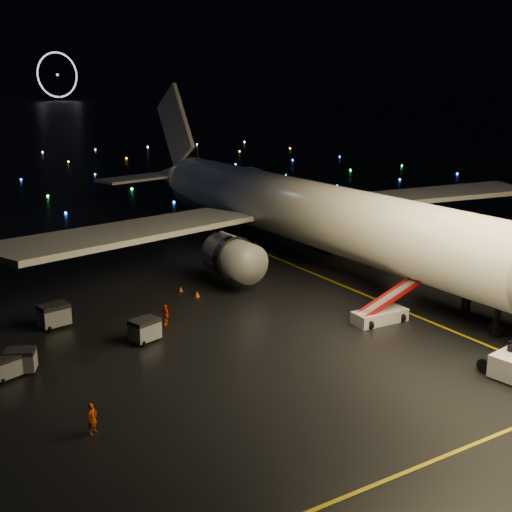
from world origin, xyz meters
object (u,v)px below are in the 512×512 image
object	(u,v)px
baggage_cart_1	(21,361)
airliner	(282,172)
crew_c	(165,315)
baggage_cart_3	(6,367)
belt_loader	(380,303)
baggage_cart_0	(145,330)
baggage_cart_2	(54,316)
crew_a	(92,418)

from	to	relation	value
baggage_cart_1	airliner	bearing A→B (deg)	50.26
crew_c	baggage_cart_3	world-z (taller)	crew_c
belt_loader	baggage_cart_1	bearing A→B (deg)	171.53
baggage_cart_0	baggage_cart_3	size ratio (longest dim) A/B	1.13
belt_loader	crew_c	size ratio (longest dim) A/B	3.99
airliner	baggage_cart_0	distance (m)	27.70
belt_loader	baggage_cart_2	xyz separation A→B (m)	(-21.97, 12.07, -0.65)
belt_loader	baggage_cart_3	world-z (taller)	belt_loader
crew_c	baggage_cart_0	world-z (taller)	baggage_cart_0
baggage_cart_2	airliner	bearing A→B (deg)	7.84
baggage_cart_0	baggage_cart_3	xyz separation A→B (m)	(-9.72, -1.13, -0.10)
airliner	baggage_cart_2	bearing A→B (deg)	-163.12
baggage_cart_0	baggage_cart_3	bearing A→B (deg)	168.36
belt_loader	baggage_cart_0	xyz separation A→B (m)	(-17.11, 5.80, -0.71)
baggage_cart_1	baggage_cart_3	xyz separation A→B (m)	(-0.96, -0.38, -0.04)
crew_a	baggage_cart_0	bearing A→B (deg)	25.61
baggage_cart_0	baggage_cart_1	distance (m)	8.79
belt_loader	baggage_cart_1	size ratio (longest dim) A/B	3.44
airliner	crew_c	distance (m)	24.40
belt_loader	baggage_cart_0	world-z (taller)	belt_loader
belt_loader	crew_c	xyz separation A→B (m)	(-14.50, 8.16, -0.76)
belt_loader	baggage_cart_3	xyz separation A→B (m)	(-26.84, 4.67, -0.81)
airliner	belt_loader	bearing A→B (deg)	-103.97
airliner	baggage_cart_3	bearing A→B (deg)	-154.22
belt_loader	crew_a	bearing A→B (deg)	-166.59
baggage_cart_2	baggage_cart_3	distance (m)	8.86
airliner	baggage_cart_2	distance (m)	29.16
crew_c	baggage_cart_3	size ratio (longest dim) A/B	0.91
crew_a	baggage_cart_3	size ratio (longest dim) A/B	0.98
crew_a	baggage_cart_1	xyz separation A→B (m)	(-1.68, 9.68, -0.07)
baggage_cart_0	baggage_cart_3	world-z (taller)	baggage_cart_0
crew_c	baggage_cart_1	distance (m)	11.79
airliner	baggage_cart_1	size ratio (longest dim) A/B	33.88
crew_a	baggage_cart_2	bearing A→B (deg)	52.18
crew_a	baggage_cart_2	world-z (taller)	baggage_cart_2
belt_loader	baggage_cart_2	size ratio (longest dim) A/B	3.00
baggage_cart_0	airliner	bearing A→B (deg)	16.59
crew_a	baggage_cart_0	xyz separation A→B (m)	(7.09, 10.43, -0.01)
crew_a	crew_c	world-z (taller)	crew_a
baggage_cart_1	baggage_cart_2	xyz separation A→B (m)	(3.91, 7.02, 0.12)
crew_c	baggage_cart_3	xyz separation A→B (m)	(-12.33, -3.50, -0.05)
airliner	baggage_cart_0	world-z (taller)	airliner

